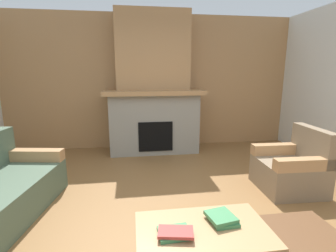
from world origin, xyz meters
TOP-DOWN VIEW (x-y plane):
  - ground at (0.00, 0.00)m, footprint 9.00×9.00m
  - wall_back_wood_panel at (0.00, 3.00)m, footprint 6.00×0.12m
  - fireplace at (0.00, 2.62)m, footprint 1.90×0.82m
  - armchair at (1.69, 0.60)m, footprint 0.79×0.79m
  - coffee_table at (0.08, -0.70)m, footprint 1.00×0.60m
  - book_stack_near_edge at (-0.15, -0.75)m, footprint 0.27×0.22m
  - book_stack_center at (0.25, -0.64)m, footprint 0.24×0.25m

SIDE VIEW (x-z plane):
  - ground at x=0.00m, z-range 0.00..0.00m
  - armchair at x=1.69m, z-range -0.13..0.72m
  - coffee_table at x=0.08m, z-range 0.16..0.59m
  - book_stack_near_edge at x=-0.15m, z-range 0.43..0.48m
  - book_stack_center at x=0.25m, z-range 0.43..0.49m
  - fireplace at x=0.00m, z-range -0.19..2.51m
  - wall_back_wood_panel at x=0.00m, z-range 0.00..2.70m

